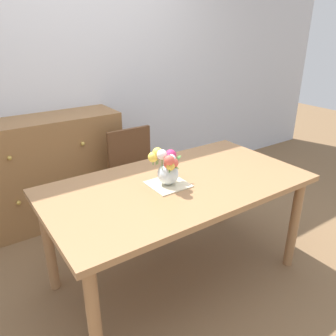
% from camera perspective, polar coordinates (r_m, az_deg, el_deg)
% --- Properties ---
extents(ground_plane, '(12.00, 12.00, 0.00)m').
position_cam_1_polar(ground_plane, '(2.64, 1.52, -17.79)').
color(ground_plane, brown).
extents(back_wall, '(7.00, 0.10, 2.80)m').
position_cam_1_polar(back_wall, '(3.43, -14.81, 16.93)').
color(back_wall, silver).
rests_on(back_wall, ground_plane).
extents(dining_table, '(1.75, 0.95, 0.78)m').
position_cam_1_polar(dining_table, '(2.25, 1.71, -4.50)').
color(dining_table, '#9E7047').
rests_on(dining_table, ground_plane).
extents(chair_far, '(0.42, 0.42, 0.90)m').
position_cam_1_polar(chair_far, '(3.01, -5.48, -0.70)').
color(chair_far, brown).
rests_on(chair_far, ground_plane).
extents(dresser, '(1.40, 0.47, 1.00)m').
position_cam_1_polar(dresser, '(3.25, -20.34, -0.63)').
color(dresser, olive).
rests_on(dresser, ground_plane).
extents(placemat, '(0.24, 0.24, 0.01)m').
position_cam_1_polar(placemat, '(2.17, 0.00, -2.81)').
color(placemat, beige).
rests_on(placemat, dining_table).
extents(flower_vase, '(0.22, 0.22, 0.25)m').
position_cam_1_polar(flower_vase, '(2.12, -0.20, 0.31)').
color(flower_vase, silver).
rests_on(flower_vase, placemat).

